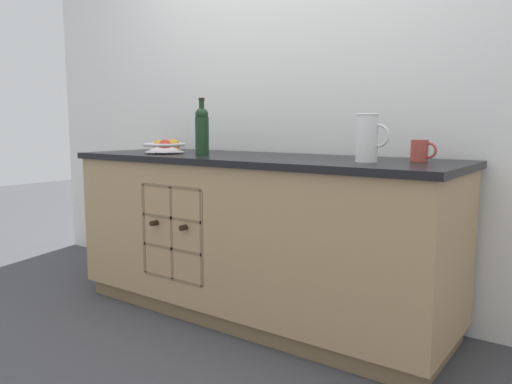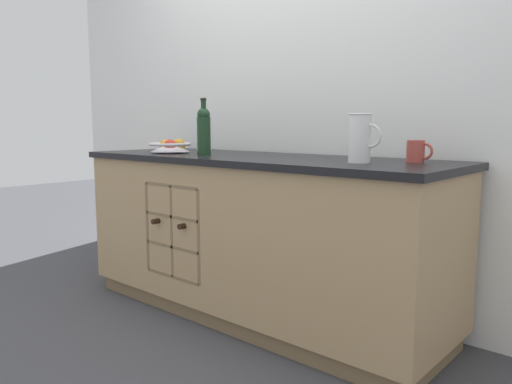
# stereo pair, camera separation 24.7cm
# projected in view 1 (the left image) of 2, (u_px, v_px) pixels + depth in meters

# --- Properties ---
(ground_plane) EXTENTS (14.00, 14.00, 0.00)m
(ground_plane) POSITION_uv_depth(u_px,v_px,m) (256.00, 314.00, 2.80)
(ground_plane) COLOR #424247
(back_wall) EXTENTS (4.52, 0.06, 2.55)m
(back_wall) POSITION_uv_depth(u_px,v_px,m) (296.00, 87.00, 2.96)
(back_wall) COLOR white
(back_wall) RESTS_ON ground_plane
(kitchen_island) EXTENTS (2.16, 0.74, 0.89)m
(kitchen_island) POSITION_uv_depth(u_px,v_px,m) (255.00, 236.00, 2.74)
(kitchen_island) COLOR olive
(kitchen_island) RESTS_ON ground_plane
(fruit_bowl) EXTENTS (0.25, 0.25, 0.09)m
(fruit_bowl) POSITION_uv_depth(u_px,v_px,m) (165.00, 147.00, 2.92)
(fruit_bowl) COLOR silver
(fruit_bowl) RESTS_ON kitchen_island
(white_pitcher) EXTENTS (0.16, 0.10, 0.22)m
(white_pitcher) POSITION_uv_depth(u_px,v_px,m) (368.00, 137.00, 2.24)
(white_pitcher) COLOR white
(white_pitcher) RESTS_ON kitchen_island
(ceramic_mug) EXTENTS (0.12, 0.08, 0.10)m
(ceramic_mug) POSITION_uv_depth(u_px,v_px,m) (420.00, 151.00, 2.29)
(ceramic_mug) COLOR #B7473D
(ceramic_mug) RESTS_ON kitchen_island
(standing_wine_bottle) EXTENTS (0.08, 0.08, 0.31)m
(standing_wine_bottle) POSITION_uv_depth(u_px,v_px,m) (202.00, 130.00, 2.73)
(standing_wine_bottle) COLOR #19381E
(standing_wine_bottle) RESTS_ON kitchen_island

